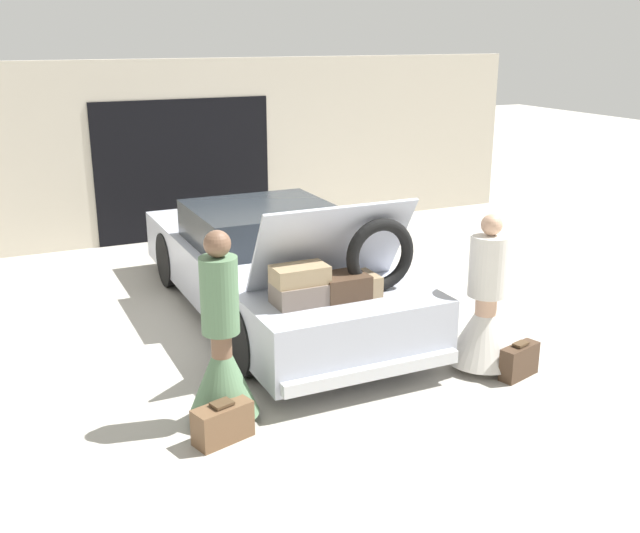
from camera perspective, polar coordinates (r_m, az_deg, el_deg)
The scene contains 7 objects.
ground_plane at distance 8.93m, azimuth -3.61°, elevation -3.49°, with size 40.00×40.00×0.00m, color #ADA89E.
garage_wall_back at distance 12.11m, azimuth -10.44°, elevation 8.65°, with size 12.00×0.14×2.80m.
car at distance 8.72m, azimuth -3.63°, elevation 0.03°, with size 1.89×4.92×1.68m.
person_left at distance 6.33m, azimuth -7.47°, elevation -6.80°, with size 0.60×0.60×1.69m.
person_right at distance 7.48m, azimuth 12.48°, elevation -3.66°, with size 0.72×0.72×1.56m.
suitcase_beside_left_person at distance 6.25m, azimuth -7.42°, elevation -11.72°, with size 0.53×0.34×0.34m.
suitcase_beside_right_person at distance 7.50m, azimuth 14.94°, elevation -6.97°, with size 0.47×0.28×0.35m.
Camera 1 is at (-3.00, -7.78, 3.19)m, focal length 42.00 mm.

